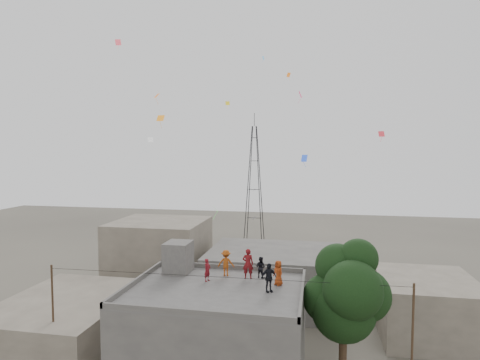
{
  "coord_description": "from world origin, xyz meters",
  "views": [
    {
      "loc": [
        5.64,
        -21.94,
        13.96
      ],
      "look_at": [
        1.25,
        0.85,
        12.34
      ],
      "focal_mm": 30.0,
      "sensor_mm": 36.0,
      "label": 1
    }
  ],
  "objects_px": {
    "tree": "(347,293)",
    "person_red_adult": "(248,264)",
    "transmission_tower": "(254,183)",
    "stair_head_box": "(178,257)",
    "person_dark_adult": "(269,278)"
  },
  "relations": [
    {
      "from": "person_dark_adult",
      "to": "transmission_tower",
      "type": "bearing_deg",
      "value": 66.02
    },
    {
      "from": "tree",
      "to": "person_red_adult",
      "type": "bearing_deg",
      "value": 164.95
    },
    {
      "from": "stair_head_box",
      "to": "tree",
      "type": "distance_m",
      "value": 10.8
    },
    {
      "from": "tree",
      "to": "person_dark_adult",
      "type": "xyz_separation_m",
      "value": [
        -4.31,
        -0.58,
        0.82
      ]
    },
    {
      "from": "person_red_adult",
      "to": "person_dark_adult",
      "type": "bearing_deg",
      "value": 116.14
    },
    {
      "from": "tree",
      "to": "transmission_tower",
      "type": "relative_size",
      "value": 0.45
    },
    {
      "from": "stair_head_box",
      "to": "person_dark_adult",
      "type": "distance_m",
      "value": 6.77
    },
    {
      "from": "person_dark_adult",
      "to": "person_red_adult",
      "type": "bearing_deg",
      "value": 91.82
    },
    {
      "from": "person_red_adult",
      "to": "tree",
      "type": "bearing_deg",
      "value": 155.28
    },
    {
      "from": "person_red_adult",
      "to": "person_dark_adult",
      "type": "xyz_separation_m",
      "value": [
        1.56,
        -2.16,
        -0.12
      ]
    },
    {
      "from": "stair_head_box",
      "to": "transmission_tower",
      "type": "xyz_separation_m",
      "value": [
        -0.8,
        37.4,
        1.97
      ]
    },
    {
      "from": "transmission_tower",
      "to": "person_dark_adult",
      "type": "bearing_deg",
      "value": -79.99
    },
    {
      "from": "transmission_tower",
      "to": "person_red_adult",
      "type": "xyz_separation_m",
      "value": [
        5.5,
        -37.83,
        -2.03
      ]
    },
    {
      "from": "stair_head_box",
      "to": "tree",
      "type": "bearing_deg",
      "value": -10.74
    },
    {
      "from": "person_red_adult",
      "to": "stair_head_box",
      "type": "bearing_deg",
      "value": -14.85
    }
  ]
}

